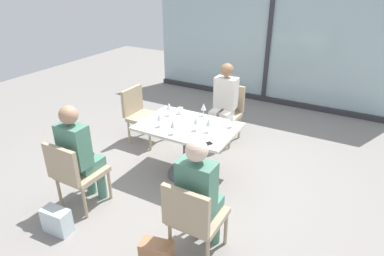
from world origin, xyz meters
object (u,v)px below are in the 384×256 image
(person_near_window, at_px, (224,100))
(wine_glass_4, at_px, (160,117))
(person_front_right, at_px, (200,191))
(handbag_0, at_px, (157,255))
(dining_table_main, at_px, (188,139))
(handbag_1, at_px, (206,143))
(coffee_cup, at_px, (180,111))
(wine_glass_3, at_px, (204,107))
(chair_front_right, at_px, (194,216))
(handbag_2, at_px, (57,221))
(chair_near_window, at_px, (226,110))
(cell_phone_on_table, at_px, (206,144))
(chair_front_left, at_px, (75,171))
(wine_glass_6, at_px, (232,117))
(wine_glass_0, at_px, (196,121))
(person_front_left, at_px, (79,151))
(wine_glass_2, at_px, (173,124))
(chair_far_left, at_px, (141,112))
(wine_glass_5, at_px, (169,106))
(wine_glass_1, at_px, (209,122))

(person_near_window, bearing_deg, wine_glass_4, -102.43)
(person_front_right, relative_size, handbag_0, 4.20)
(dining_table_main, distance_m, handbag_1, 0.78)
(coffee_cup, bearing_deg, wine_glass_3, 16.31)
(coffee_cup, bearing_deg, chair_front_right, -55.27)
(chair_front_right, distance_m, coffee_cup, 1.83)
(handbag_1, bearing_deg, chair_front_right, -88.64)
(person_front_right, distance_m, handbag_2, 1.61)
(chair_near_window, relative_size, person_near_window, 0.69)
(chair_near_window, distance_m, wine_glass_3, 0.94)
(cell_phone_on_table, bearing_deg, chair_front_left, -115.58)
(chair_near_window, xyz_separation_m, wine_glass_4, (-0.29, -1.43, 0.37))
(wine_glass_4, xyz_separation_m, coffee_cup, (0.02, 0.48, -0.09))
(dining_table_main, height_order, chair_front_right, chair_front_right)
(chair_front_right, bearing_deg, wine_glass_6, 100.10)
(wine_glass_4, bearing_deg, wine_glass_0, 15.99)
(dining_table_main, height_order, coffee_cup, coffee_cup)
(wine_glass_0, relative_size, wine_glass_6, 1.00)
(handbag_1, bearing_deg, person_front_left, -133.54)
(wine_glass_2, relative_size, wine_glass_6, 1.00)
(wine_glass_3, relative_size, handbag_0, 0.62)
(chair_far_left, distance_m, wine_glass_6, 1.69)
(wine_glass_2, relative_size, cell_phone_on_table, 1.28)
(wine_glass_6, height_order, cell_phone_on_table, wine_glass_6)
(wine_glass_5, xyz_separation_m, wine_glass_6, (0.88, 0.08, 0.00))
(wine_glass_1, distance_m, handbag_2, 1.99)
(wine_glass_2, height_order, handbag_1, wine_glass_2)
(chair_far_left, distance_m, wine_glass_3, 1.23)
(wine_glass_1, xyz_separation_m, wine_glass_5, (-0.69, 0.19, 0.00))
(wine_glass_0, bearing_deg, wine_glass_2, -130.67)
(wine_glass_3, relative_size, wine_glass_5, 1.00)
(dining_table_main, bearing_deg, chair_front_left, -121.81)
(chair_front_left, relative_size, person_front_left, 0.69)
(coffee_cup, bearing_deg, wine_glass_6, -3.42)
(chair_front_right, xyz_separation_m, handbag_0, (-0.24, -0.27, -0.36))
(handbag_0, xyz_separation_m, handbag_1, (-0.59, 2.15, 0.00))
(handbag_2, bearing_deg, chair_near_window, 72.71)
(chair_front_right, height_order, handbag_1, chair_front_right)
(wine_glass_1, bearing_deg, wine_glass_3, 124.63)
(chair_far_left, height_order, person_front_left, person_front_left)
(chair_front_left, bearing_deg, chair_far_left, 102.41)
(wine_glass_2, height_order, wine_glass_3, same)
(chair_front_right, xyz_separation_m, person_near_window, (-0.76, 2.33, 0.20))
(wine_glass_0, bearing_deg, person_front_left, -131.48)
(chair_front_left, relative_size, person_front_right, 0.69)
(person_front_left, relative_size, wine_glass_4, 6.81)
(chair_far_left, relative_size, wine_glass_5, 4.70)
(coffee_cup, xyz_separation_m, handbag_2, (-0.39, -1.89, -0.64))
(dining_table_main, bearing_deg, wine_glass_2, -96.63)
(wine_glass_6, bearing_deg, wine_glass_4, -151.53)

